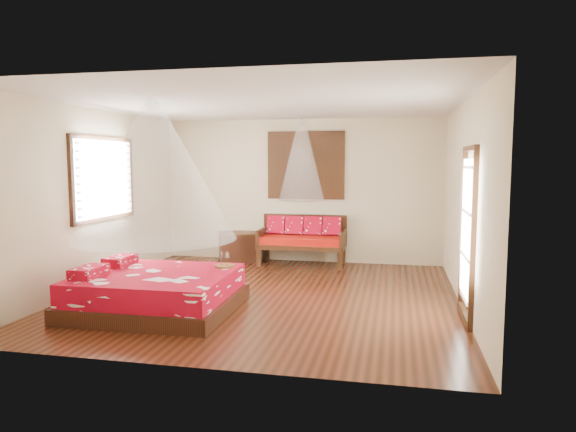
# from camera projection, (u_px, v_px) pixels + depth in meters

# --- Properties ---
(room) EXTENTS (5.54, 5.54, 2.84)m
(room) POSITION_uv_depth(u_px,v_px,m) (266.00, 201.00, 7.44)
(room) COLOR black
(room) RESTS_ON ground
(bed) EXTENTS (2.04, 1.85, 0.63)m
(bed) POSITION_uv_depth(u_px,v_px,m) (156.00, 291.00, 6.81)
(bed) COLOR black
(bed) RESTS_ON floor
(daybed) EXTENTS (1.65, 0.73, 0.94)m
(daybed) POSITION_uv_depth(u_px,v_px,m) (303.00, 238.00, 9.82)
(daybed) COLOR black
(daybed) RESTS_ON floor
(storage_chest) EXTENTS (1.01, 0.88, 0.58)m
(storage_chest) POSITION_uv_depth(u_px,v_px,m) (240.00, 247.00, 10.18)
(storage_chest) COLOR black
(storage_chest) RESTS_ON floor
(shutter_panel) EXTENTS (1.52, 0.06, 1.32)m
(shutter_panel) POSITION_uv_depth(u_px,v_px,m) (306.00, 165.00, 10.01)
(shutter_panel) COLOR black
(shutter_panel) RESTS_ON wall_back
(window_left) EXTENTS (0.10, 1.74, 1.34)m
(window_left) POSITION_uv_depth(u_px,v_px,m) (104.00, 179.00, 8.16)
(window_left) COLOR black
(window_left) RESTS_ON wall_left
(glazed_door) EXTENTS (0.08, 1.02, 2.16)m
(glazed_door) POSITION_uv_depth(u_px,v_px,m) (467.00, 235.00, 6.33)
(glazed_door) COLOR black
(glazed_door) RESTS_ON floor
(wine_tray) EXTENTS (0.28, 0.28, 0.22)m
(wine_tray) POSITION_uv_depth(u_px,v_px,m) (224.00, 263.00, 7.17)
(wine_tray) COLOR brown
(wine_tray) RESTS_ON bed
(mosquito_net_main) EXTENTS (2.11, 2.11, 1.80)m
(mosquito_net_main) POSITION_uv_depth(u_px,v_px,m) (154.00, 171.00, 6.64)
(mosquito_net_main) COLOR white
(mosquito_net_main) RESTS_ON ceiling
(mosquito_net_daybed) EXTENTS (0.85, 0.85, 1.50)m
(mosquito_net_daybed) POSITION_uv_depth(u_px,v_px,m) (302.00, 160.00, 9.54)
(mosquito_net_daybed) COLOR white
(mosquito_net_daybed) RESTS_ON ceiling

